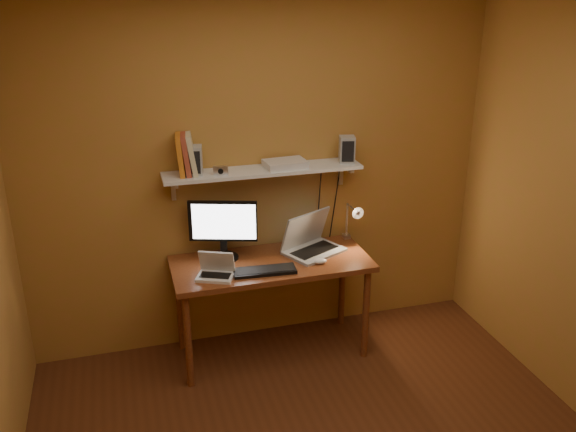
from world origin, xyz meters
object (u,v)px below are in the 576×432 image
object	(u,v)px
netbook	(216,270)
speaker_left	(194,160)
mouse	(320,261)
shelf_camera	(221,171)
desk_lamp	(353,218)
speaker_right	(347,149)
keyboard	(265,271)
laptop	(310,241)
router	(285,164)
desk	(271,272)
monitor	(223,227)
wall_shelf	(263,171)

from	to	relation	value
netbook	speaker_left	xyz separation A→B (m)	(-0.06, 0.32, 0.67)
mouse	shelf_camera	bearing A→B (deg)	162.03
desk_lamp	speaker_right	xyz separation A→B (m)	(-0.04, 0.05, 0.51)
netbook	keyboard	distance (m)	0.33
desk_lamp	speaker_left	bearing A→B (deg)	176.44
laptop	speaker_right	world-z (taller)	speaker_right
netbook	keyboard	size ratio (longest dim) A/B	0.67
keyboard	mouse	world-z (taller)	mouse
speaker_right	router	size ratio (longest dim) A/B	0.66
shelf_camera	desk	bearing A→B (deg)	-24.16
shelf_camera	laptop	bearing A→B (deg)	-4.24
monitor	speaker_right	distance (m)	1.04
keyboard	netbook	bearing A→B (deg)	178.71
keyboard	shelf_camera	size ratio (longest dim) A/B	4.17
keyboard	desk_lamp	size ratio (longest dim) A/B	1.14
netbook	laptop	bearing A→B (deg)	40.53
laptop	mouse	distance (m)	0.23
desk	netbook	xyz separation A→B (m)	(-0.41, -0.12, 0.14)
netbook	router	bearing A→B (deg)	52.83
router	netbook	bearing A→B (deg)	-151.20
desk_lamp	speaker_right	distance (m)	0.52
mouse	keyboard	bearing A→B (deg)	-171.00
laptop	mouse	size ratio (longest dim) A/B	5.25
router	desk	bearing A→B (deg)	-129.80
keyboard	desk_lamp	distance (m)	0.82
wall_shelf	mouse	xyz separation A→B (m)	(0.32, -0.32, -0.59)
desk	monitor	size ratio (longest dim) A/B	3.00
wall_shelf	speaker_left	size ratio (longest dim) A/B	7.10
wall_shelf	shelf_camera	xyz separation A→B (m)	(-0.31, -0.05, 0.05)
wall_shelf	router	distance (m)	0.16
keyboard	shelf_camera	xyz separation A→B (m)	(-0.22, 0.30, 0.64)
router	mouse	bearing A→B (deg)	-62.81
keyboard	desk_lamp	xyz separation A→B (m)	(0.75, 0.28, 0.20)
laptop	mouse	bearing A→B (deg)	-115.79
shelf_camera	router	world-z (taller)	shelf_camera
desk	keyboard	distance (m)	0.20
keyboard	mouse	bearing A→B (deg)	8.37
shelf_camera	wall_shelf	bearing A→B (deg)	10.05
desk_lamp	shelf_camera	bearing A→B (deg)	179.23
keyboard	monitor	bearing A→B (deg)	131.49
desk	mouse	xyz separation A→B (m)	(0.32, -0.13, 0.10)
netbook	shelf_camera	bearing A→B (deg)	92.54
desk	router	world-z (taller)	router
wall_shelf	laptop	distance (m)	0.63
laptop	shelf_camera	xyz separation A→B (m)	(-0.63, 0.05, 0.58)
speaker_left	router	xyz separation A→B (m)	(0.64, -0.01, -0.07)
wall_shelf	speaker_right	bearing A→B (deg)	-1.31
speaker_left	router	world-z (taller)	speaker_left
shelf_camera	router	size ratio (longest dim) A/B	0.35
desk	laptop	xyz separation A→B (m)	(0.32, 0.09, 0.16)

